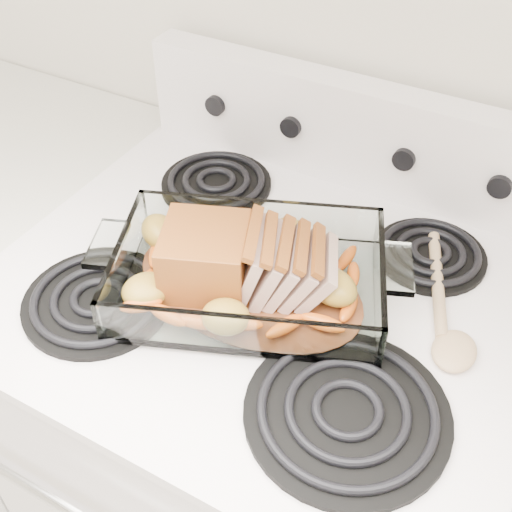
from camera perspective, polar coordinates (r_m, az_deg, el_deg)
The scene contains 6 objects.
electric_range at distance 1.30m, azimuth 0.96°, elevation -16.43°, with size 0.78×0.70×1.12m.
counter_left at distance 1.61m, azimuth -20.59°, elevation -5.81°, with size 0.58×0.68×0.93m.
baking_dish at distance 0.90m, azimuth -0.62°, elevation -2.10°, with size 0.37×0.24×0.07m.
pork_roast at distance 0.89m, azimuth -1.94°, elevation -0.05°, with size 0.24×0.12×0.09m.
roast_vegetables at distance 0.92m, azimuth 0.27°, elevation -0.24°, with size 0.36×0.19×0.04m.
wooden_spoon at distance 0.91m, azimuth 16.57°, elevation -5.46°, with size 0.13×0.25×0.02m.
Camera 1 is at (0.31, 1.06, 1.60)m, focal length 45.00 mm.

